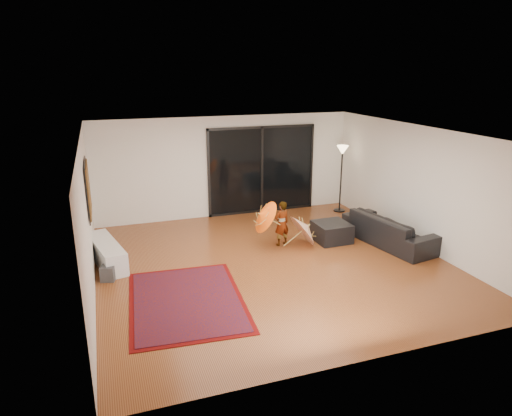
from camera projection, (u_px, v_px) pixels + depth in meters
name	position (u px, v px, depth m)	size (l,w,h in m)	color
floor	(273.00, 263.00, 9.49)	(7.00, 7.00, 0.00)	brown
ceiling	(274.00, 133.00, 8.69)	(7.00, 7.00, 0.00)	white
wall_back	(226.00, 167.00, 12.25)	(7.00, 7.00, 0.00)	silver
wall_front	(370.00, 272.00, 5.93)	(7.00, 7.00, 0.00)	silver
wall_left	(87.00, 219.00, 8.00)	(7.00, 7.00, 0.00)	silver
wall_right	(419.00, 187.00, 10.18)	(7.00, 7.00, 0.00)	silver
sliding_door	(262.00, 170.00, 12.58)	(3.06, 0.07, 2.40)	black
painting	(88.00, 189.00, 8.82)	(0.04, 1.28, 1.08)	black
media_console	(106.00, 253.00, 9.42)	(0.43, 1.71, 0.47)	white
speaker	(108.00, 273.00, 8.70)	(0.26, 0.26, 0.29)	#424244
persian_rug	(186.00, 300.00, 7.96)	(2.13, 2.84, 0.02)	#560707
sofa	(389.00, 229.00, 10.48)	(2.33, 0.91, 0.68)	black
ottoman	(332.00, 232.00, 10.66)	(0.77, 0.77, 0.44)	black
floor_lamp	(342.00, 160.00, 12.53)	(0.32, 0.32, 1.87)	black
child	(282.00, 223.00, 10.33)	(0.38, 0.25, 1.04)	#999999
parasol_orange	(260.00, 218.00, 10.05)	(0.55, 0.77, 0.85)	#FF5B0D
parasol_white	(309.00, 223.00, 10.38)	(0.63, 0.83, 0.93)	white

